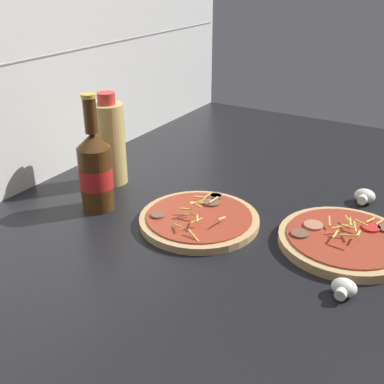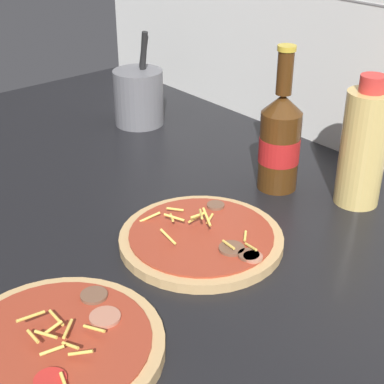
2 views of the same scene
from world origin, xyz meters
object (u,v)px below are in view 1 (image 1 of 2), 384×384
Objects in this scene: mushroom_left at (344,288)px; mushroom_right at (365,196)px; pizza_near at (345,240)px; pizza_far at (199,219)px; oil_bottle at (110,142)px; beer_bottle at (95,170)px.

mushroom_left is 0.91× the size of mushroom_right.
pizza_far reaches higher than pizza_near.
oil_bottle is 4.59× the size of mushroom_right.
beer_bottle reaches higher than pizza_far.
pizza_far reaches higher than mushroom_left.
oil_bottle reaches higher than pizza_near.
pizza_near is 5.23× the size of mushroom_right.
mushroom_left is (-3.30, -51.07, -7.12)cm from beer_bottle.
oil_bottle is (6.66, 26.94, 8.68)cm from pizza_far.
mushroom_left is at bearing -166.15° from pizza_near.
pizza_near is 15.07cm from mushroom_left.
beer_bottle is at bearing 103.42° from pizza_near.
oil_bottle is at bearing 26.73° from beer_bottle.
pizza_far is at bearing 134.75° from mushroom_right.
pizza_far is 29.08cm from oil_bottle.
beer_bottle is (-11.33, 47.46, 7.50)cm from pizza_near.
beer_bottle reaches higher than pizza_near.
mushroom_right is at bearing -45.25° from pizza_far.
beer_bottle is at bearing 123.01° from mushroom_right.
pizza_near is 5.78× the size of mushroom_left.
pizza_far is (-6.32, 26.39, -0.12)cm from pizza_near.
beer_bottle is at bearing 103.36° from pizza_far.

